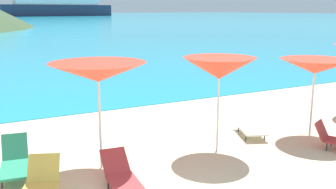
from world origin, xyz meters
TOP-DOWN VIEW (x-y plane):
  - ground_plane at (0.00, 10.00)m, footprint 50.00×100.00m
  - umbrella_4 at (0.06, 3.19)m, footprint 2.08×2.08m
  - umbrella_5 at (2.94, 2.91)m, footprint 1.85×1.85m
  - umbrella_6 at (5.89, 2.67)m, footprint 2.03×2.03m
  - lounge_chair_3 at (-1.67, 3.62)m, footprint 0.74×1.39m
  - lounge_chair_4 at (0.05, 1.92)m, footprint 0.67×1.58m
  - lounge_chair_7 at (4.46, 3.52)m, footprint 1.08×1.54m
  - lounge_chair_9 at (-1.43, 2.20)m, footprint 1.08×1.55m
  - cruise_ship at (45.59, 216.06)m, footprint 62.29×16.72m

SIDE VIEW (x-z plane):
  - ground_plane at x=0.00m, z-range -0.30..0.00m
  - lounge_chair_7 at x=4.46m, z-range -0.03..0.53m
  - lounge_chair_4 at x=0.05m, z-range -0.02..0.61m
  - lounge_chair_9 at x=-1.43m, z-range -0.05..0.65m
  - lounge_chair_3 at x=-1.67m, z-range -0.07..0.70m
  - umbrella_6 at x=5.89m, z-range 0.86..2.98m
  - umbrella_5 at x=2.94m, z-range 0.89..3.20m
  - umbrella_4 at x=0.06m, z-range 0.96..3.29m
  - cruise_ship at x=45.59m, z-range -2.34..15.55m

